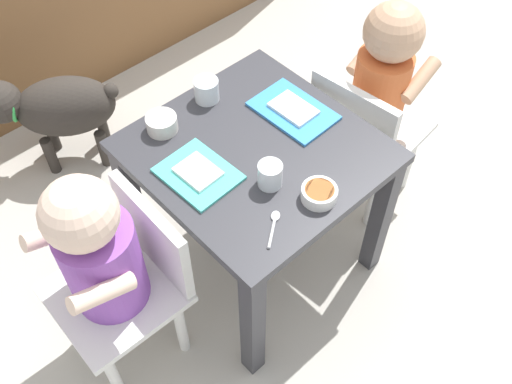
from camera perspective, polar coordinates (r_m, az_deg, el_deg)
The scene contains 12 objects.
ground_plane at distance 1.79m, azimuth 0.00°, elevation -6.19°, with size 7.00×7.00×0.00m, color #B2ADA3.
dining_table at distance 1.48m, azimuth 0.00°, elevation 1.84°, with size 0.53×0.54×0.47m.
seated_child_left at distance 1.33m, azimuth -14.36°, elevation -6.03°, with size 0.29×0.29×0.67m.
seated_child_right at distance 1.67m, azimuth 11.72°, elevation 9.79°, with size 0.31×0.31×0.68m.
dog at distance 1.98m, azimuth -18.77°, elevation 7.71°, with size 0.40×0.32×0.34m.
food_tray_left at distance 1.36m, azimuth -5.58°, elevation 1.80°, with size 0.15×0.18×0.02m.
food_tray_right at distance 1.50m, azimuth 3.61°, elevation 7.86°, with size 0.14×0.21×0.02m.
water_cup_left at distance 1.53m, azimuth -4.77°, elevation 9.63°, with size 0.06×0.06×0.06m.
water_cup_right at distance 1.32m, azimuth 1.35°, elevation 1.55°, with size 0.06×0.06×0.06m.
cereal_bowl_right_side at distance 1.46m, azimuth -9.06°, elevation 6.57°, with size 0.08×0.08×0.04m.
cereal_bowl_left_side at distance 1.31m, azimuth 6.19°, elevation -0.05°, with size 0.08×0.08×0.03m.
spoon_by_left_tray at distance 1.27m, azimuth 1.70°, elevation -3.19°, with size 0.09×0.07×0.01m.
Camera 1 is at (-0.66, -0.71, 1.51)m, focal length 41.59 mm.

